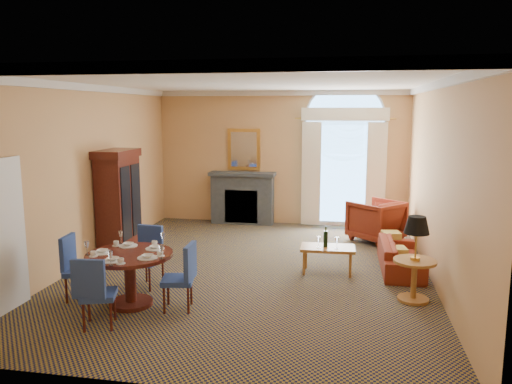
% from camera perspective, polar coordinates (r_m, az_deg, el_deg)
% --- Properties ---
extents(ground, '(7.50, 7.50, 0.00)m').
position_cam_1_polar(ground, '(8.75, -0.61, -8.96)').
color(ground, '#111436').
rests_on(ground, ground).
extents(room_envelope, '(6.04, 7.52, 3.45)m').
position_cam_1_polar(room_envelope, '(8.97, 0.04, 7.83)').
color(room_envelope, tan).
rests_on(room_envelope, ground).
extents(armoire, '(0.58, 1.02, 2.01)m').
position_cam_1_polar(armoire, '(9.95, -15.44, -1.30)').
color(armoire, '#3C140D').
rests_on(armoire, ground).
extents(dining_table, '(1.21, 1.21, 0.96)m').
position_cam_1_polar(dining_table, '(7.33, -14.22, -8.23)').
color(dining_table, '#3C140D').
rests_on(dining_table, ground).
extents(dining_chair_north, '(0.52, 0.52, 0.95)m').
position_cam_1_polar(dining_chair_north, '(8.11, -12.12, -6.69)').
color(dining_chair_north, navy).
rests_on(dining_chair_north, ground).
extents(dining_chair_south, '(0.53, 0.53, 0.95)m').
position_cam_1_polar(dining_chair_south, '(6.69, -18.04, -10.45)').
color(dining_chair_south, navy).
rests_on(dining_chair_south, ground).
extents(dining_chair_east, '(0.49, 0.49, 0.95)m').
position_cam_1_polar(dining_chair_east, '(7.03, -8.27, -9.09)').
color(dining_chair_east, navy).
rests_on(dining_chair_east, ground).
extents(dining_chair_west, '(0.51, 0.51, 0.95)m').
position_cam_1_polar(dining_chair_west, '(7.83, -20.05, -7.64)').
color(dining_chair_west, navy).
rests_on(dining_chair_west, ground).
extents(sofa, '(0.69, 1.72, 0.50)m').
position_cam_1_polar(sofa, '(9.06, 16.20, -7.04)').
color(sofa, maroon).
rests_on(sofa, ground).
extents(armchair, '(1.33, 1.33, 0.87)m').
position_cam_1_polar(armchair, '(10.87, 13.54, -3.19)').
color(armchair, maroon).
rests_on(armchair, ground).
extents(coffee_table, '(0.92, 0.53, 0.82)m').
position_cam_1_polar(coffee_table, '(8.59, 8.18, -6.40)').
color(coffee_table, '#B17335').
rests_on(coffee_table, ground).
extents(side_table, '(0.62, 0.62, 1.23)m').
position_cam_1_polar(side_table, '(7.57, 17.78, -6.17)').
color(side_table, '#B17335').
rests_on(side_table, ground).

